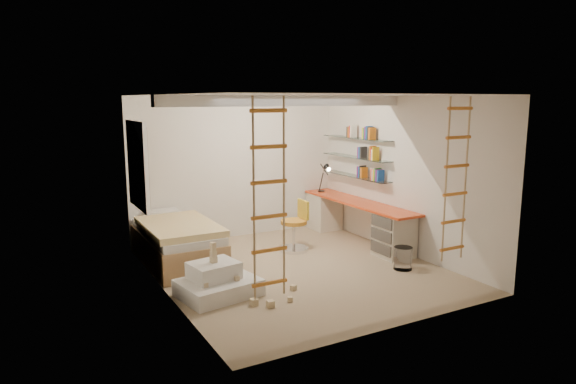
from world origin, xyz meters
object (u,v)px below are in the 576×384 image
play_platform (217,283)px  swivel_chair (295,232)px  desk (356,220)px  bed (177,242)px

play_platform → swivel_chair: bearing=33.9°
desk → swivel_chair: size_ratio=3.25×
desk → swivel_chair: swivel_chair is taller
bed → play_platform: bed is taller
desk → play_platform: (-3.15, -1.23, -0.23)m
swivel_chair → play_platform: swivel_chair is taller
desk → bed: desk is taller
swivel_chair → desk: bearing=-2.0°
swivel_chair → play_platform: 2.29m
desk → swivel_chair: (-1.25, 0.04, -0.09)m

